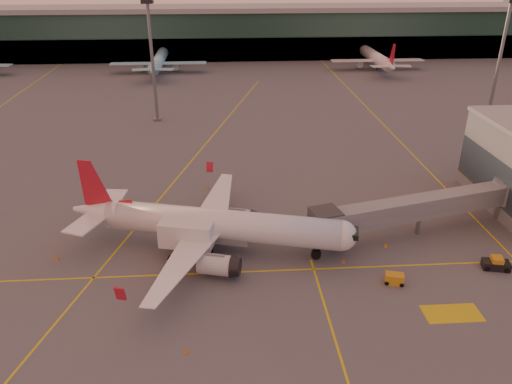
{
  "coord_description": "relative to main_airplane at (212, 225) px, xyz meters",
  "views": [
    {
      "loc": [
        -5.23,
        -43.94,
        33.77
      ],
      "look_at": [
        -1.1,
        16.3,
        5.0
      ],
      "focal_mm": 35.0,
      "sensor_mm": 36.0,
      "label": 1
    }
  ],
  "objects": [
    {
      "name": "mast_west_near",
      "position": [
        -12.97,
        55.75,
        11.3
      ],
      "size": [
        2.4,
        2.4,
        25.6
      ],
      "color": "slate",
      "rests_on": "ground"
    },
    {
      "name": "ground",
      "position": [
        7.03,
        -10.25,
        -3.57
      ],
      "size": [
        600.0,
        600.0,
        0.0
      ],
      "primitive_type": "plane",
      "color": "#4C4F54",
      "rests_on": "ground"
    },
    {
      "name": "taxi_markings",
      "position": [
        -0.29,
        34.24,
        -3.56
      ],
      "size": [
        100.12,
        173.0,
        0.01
      ],
      "color": "gold",
      "rests_on": "ground"
    },
    {
      "name": "pushback_tug",
      "position": [
        33.63,
        -6.6,
        -2.93
      ],
      "size": [
        3.33,
        2.29,
        1.57
      ],
      "rotation": [
        0.0,
        0.0,
        -0.23
      ],
      "color": "black",
      "rests_on": "ground"
    },
    {
      "name": "distant_aircraft_row",
      "position": [
        -13.97,
        107.75,
        -3.57
      ],
      "size": [
        290.0,
        34.0,
        13.0
      ],
      "color": "#8BD4E8",
      "rests_on": "ground"
    },
    {
      "name": "mast_east_near",
      "position": [
        62.03,
        51.75,
        11.3
      ],
      "size": [
        2.4,
        2.4,
        25.6
      ],
      "color": "slate",
      "rests_on": "ground"
    },
    {
      "name": "cone_fwd",
      "position": [
        15.87,
        -4.13,
        -3.32
      ],
      "size": [
        0.4,
        0.4,
        0.51
      ],
      "color": "orange",
      "rests_on": "ground"
    },
    {
      "name": "catering_truck",
      "position": [
        -2.9,
        -1.79,
        -0.73
      ],
      "size": [
        6.9,
        4.25,
        4.99
      ],
      "rotation": [
        0.0,
        0.0,
        -0.24
      ],
      "color": "#A22C17",
      "rests_on": "ground"
    },
    {
      "name": "cone_wing_left",
      "position": [
        -0.92,
        18.09,
        -3.32
      ],
      "size": [
        0.41,
        0.41,
        0.52
      ],
      "color": "orange",
      "rests_on": "ground"
    },
    {
      "name": "cone_tail",
      "position": [
        -19.03,
        -1.06,
        -3.31
      ],
      "size": [
        0.42,
        0.42,
        0.54
      ],
      "color": "orange",
      "rests_on": "ground"
    },
    {
      "name": "cone_nose",
      "position": [
        22.03,
        -0.93,
        -3.27
      ],
      "size": [
        0.48,
        0.48,
        0.62
      ],
      "color": "orange",
      "rests_on": "ground"
    },
    {
      "name": "gpu_cart",
      "position": [
        20.65,
        -8.66,
        -2.97
      ],
      "size": [
        2.36,
        1.76,
        1.23
      ],
      "rotation": [
        0.0,
        0.0,
        -0.27
      ],
      "color": "#C18718",
      "rests_on": "ground"
    },
    {
      "name": "terminal",
      "position": [
        7.03,
        131.55,
        5.19
      ],
      "size": [
        400.0,
        20.0,
        17.6
      ],
      "color": "#19382D",
      "rests_on": "ground"
    },
    {
      "name": "cone_wing_right",
      "position": [
        -2.28,
        -18.05,
        -3.32
      ],
      "size": [
        0.4,
        0.4,
        0.52
      ],
      "color": "orange",
      "rests_on": "ground"
    },
    {
      "name": "main_airplane",
      "position": [
        0.0,
        0.0,
        0.0
      ],
      "size": [
        35.85,
        32.67,
        10.98
      ],
      "rotation": [
        0.0,
        0.0,
        -0.25
      ],
      "color": "white",
      "rests_on": "ground"
    },
    {
      "name": "jet_bridge",
      "position": [
        28.67,
        2.54,
        0.27
      ],
      "size": [
        31.29,
        11.0,
        5.57
      ],
      "color": "slate",
      "rests_on": "ground"
    }
  ]
}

